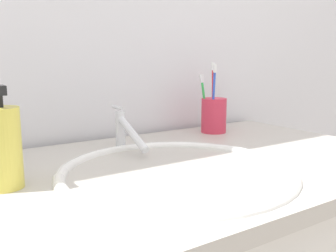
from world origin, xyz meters
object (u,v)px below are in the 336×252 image
(toothbrush_red, at_px, (213,92))
(toothbrush_blue, at_px, (214,94))
(faucet, at_px, (125,131))
(toothbrush_green, at_px, (204,99))
(toothbrush_cup, at_px, (214,115))
(soap_dispenser, at_px, (2,147))

(toothbrush_red, distance_m, toothbrush_blue, 0.05)
(faucet, relative_size, toothbrush_green, 0.98)
(toothbrush_cup, bearing_deg, soap_dispenser, -163.76)
(toothbrush_blue, distance_m, toothbrush_green, 0.04)
(toothbrush_red, distance_m, soap_dispenser, 0.68)
(toothbrush_green, bearing_deg, toothbrush_red, 12.79)
(faucet, height_order, toothbrush_cup, faucet)
(faucet, relative_size, toothbrush_red, 0.82)
(toothbrush_red, bearing_deg, toothbrush_blue, -127.88)
(faucet, height_order, soap_dispenser, soap_dispenser)
(toothbrush_cup, distance_m, toothbrush_green, 0.06)
(faucet, xyz_separation_m, soap_dispenser, (-0.30, -0.13, 0.02))
(soap_dispenser, bearing_deg, faucet, 22.80)
(faucet, distance_m, toothbrush_green, 0.31)
(toothbrush_blue, xyz_separation_m, toothbrush_green, (-0.01, 0.03, -0.02))
(soap_dispenser, bearing_deg, toothbrush_blue, 14.94)
(toothbrush_red, distance_m, toothbrush_green, 0.05)
(toothbrush_red, bearing_deg, faucet, -167.52)
(faucet, height_order, toothbrush_green, toothbrush_green)
(faucet, xyz_separation_m, toothbrush_red, (0.34, 0.08, 0.07))
(faucet, distance_m, toothbrush_blue, 0.32)
(faucet, xyz_separation_m, toothbrush_blue, (0.31, 0.04, 0.07))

